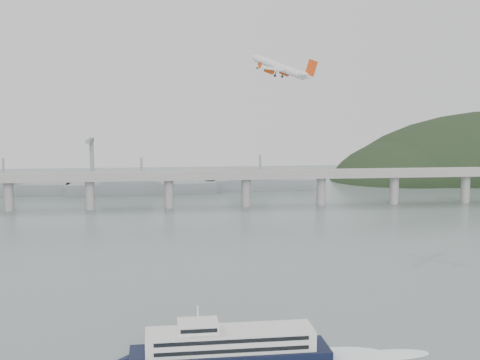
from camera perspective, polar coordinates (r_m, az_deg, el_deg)
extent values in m
plane|color=slate|center=(224.11, 1.58, -10.96)|extent=(900.00, 900.00, 0.00)
cube|color=gray|center=(414.92, -2.21, 0.32)|extent=(800.00, 22.00, 2.20)
cube|color=gray|center=(404.29, -2.10, 0.42)|extent=(800.00, 0.60, 1.80)
cube|color=gray|center=(425.09, -2.31, 0.76)|extent=(800.00, 0.60, 1.80)
cylinder|color=gray|center=(427.27, -19.87, -1.33)|extent=(6.00, 6.00, 21.00)
cylinder|color=gray|center=(418.34, -13.20, -1.26)|extent=(6.00, 6.00, 21.00)
cylinder|color=gray|center=(415.28, -6.33, -1.18)|extent=(6.00, 6.00, 21.00)
cylinder|color=gray|center=(418.21, 0.54, -1.07)|extent=(6.00, 6.00, 21.00)
cylinder|color=gray|center=(427.02, 7.21, -0.96)|extent=(6.00, 6.00, 21.00)
cylinder|color=gray|center=(441.36, 13.54, -0.84)|extent=(6.00, 6.00, 21.00)
cylinder|color=gray|center=(460.70, 19.40, -0.71)|extent=(6.00, 6.00, 21.00)
ellipsoid|color=black|center=(574.74, 14.59, -1.19)|extent=(140.00, 110.00, 96.00)
cube|color=gray|center=(500.10, -20.21, -0.79)|extent=(95.67, 20.15, 8.00)
cylinder|color=gray|center=(498.24, -20.29, 1.04)|extent=(1.60, 1.60, 14.00)
cube|color=gray|center=(480.84, -8.71, -0.73)|extent=(110.55, 21.43, 8.00)
cube|color=gray|center=(480.40, -10.04, 0.20)|extent=(39.01, 16.73, 8.00)
cylinder|color=gray|center=(478.91, -8.75, 1.17)|extent=(1.60, 1.60, 14.00)
cube|color=gray|center=(495.20, 1.80, -0.42)|extent=(85.00, 13.60, 8.00)
cube|color=gray|center=(493.08, 0.82, 0.49)|extent=(29.75, 11.90, 8.00)
cylinder|color=gray|center=(493.33, 1.80, 1.43)|extent=(1.60, 1.60, 14.00)
cube|color=gray|center=(516.84, -13.02, 1.51)|extent=(3.00, 3.00, 40.00)
cube|color=gray|center=(505.50, -13.21, 3.43)|extent=(3.00, 28.00, 3.00)
cube|color=black|center=(176.34, -0.89, -15.40)|extent=(53.15, 14.05, 4.23)
cube|color=silver|center=(174.57, -0.90, -13.96)|extent=(44.64, 11.72, 5.28)
cube|color=black|center=(169.13, -0.67, -14.18)|extent=(40.15, 1.21, 1.06)
cube|color=black|center=(170.08, -0.67, -14.97)|extent=(40.15, 1.21, 1.06)
cube|color=black|center=(179.04, -1.11, -12.94)|extent=(40.15, 1.21, 1.06)
cube|color=black|center=(179.93, -1.11, -13.70)|extent=(40.15, 1.21, 1.06)
cube|color=silver|center=(172.41, -3.76, -12.83)|extent=(10.76, 7.67, 2.75)
cube|color=black|center=(168.90, -3.67, -13.26)|extent=(9.51, 0.37, 1.06)
cylinder|color=silver|center=(171.28, -3.77, -11.76)|extent=(0.54, 0.54, 4.23)
ellipsoid|color=white|center=(182.78, 8.70, -15.34)|extent=(30.82, 16.00, 0.21)
ellipsoid|color=white|center=(187.30, 13.20, -14.89)|extent=(23.02, 8.20, 0.21)
cylinder|color=silver|center=(303.48, 3.52, 10.00)|extent=(21.28, 25.30, 12.93)
cone|color=silver|center=(314.03, 1.19, 10.89)|extent=(6.26, 6.42, 5.00)
cone|color=silver|center=(293.17, 6.11, 9.10)|extent=(7.05, 7.12, 5.33)
cube|color=silver|center=(302.96, 3.62, 9.75)|extent=(29.88, 28.14, 3.79)
cube|color=silver|center=(293.69, 6.00, 9.30)|extent=(11.54, 11.04, 1.94)
cube|color=red|center=(292.73, 6.36, 9.89)|extent=(4.97, 4.99, 8.03)
cylinder|color=red|center=(308.68, 3.98, 9.48)|extent=(5.03, 5.40, 3.74)
cylinder|color=black|center=(310.01, 3.67, 9.60)|extent=(2.56, 2.29, 2.43)
cube|color=silver|center=(308.56, 4.04, 9.67)|extent=(2.18, 2.31, 2.04)
cylinder|color=red|center=(299.53, 2.62, 9.67)|extent=(5.03, 5.40, 3.74)
cylinder|color=black|center=(300.91, 2.31, 9.79)|extent=(2.56, 2.29, 2.43)
cube|color=silver|center=(299.41, 2.68, 9.86)|extent=(2.18, 2.31, 2.04)
cylinder|color=black|center=(305.35, 3.83, 9.37)|extent=(1.15, 1.03, 2.55)
cylinder|color=black|center=(305.49, 3.77, 9.16)|extent=(1.33, 1.34, 1.49)
cylinder|color=black|center=(301.01, 3.19, 9.46)|extent=(1.15, 1.03, 2.55)
cylinder|color=black|center=(301.15, 3.13, 9.24)|extent=(1.33, 1.34, 1.49)
cylinder|color=black|center=(311.67, 1.61, 10.15)|extent=(1.15, 1.03, 2.55)
cylinder|color=black|center=(311.80, 1.55, 9.95)|extent=(1.33, 1.34, 1.49)
cube|color=red|center=(316.00, 5.98, 9.56)|extent=(1.85, 1.85, 2.95)
cube|color=red|center=(287.49, 1.79, 10.19)|extent=(1.85, 1.85, 2.95)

